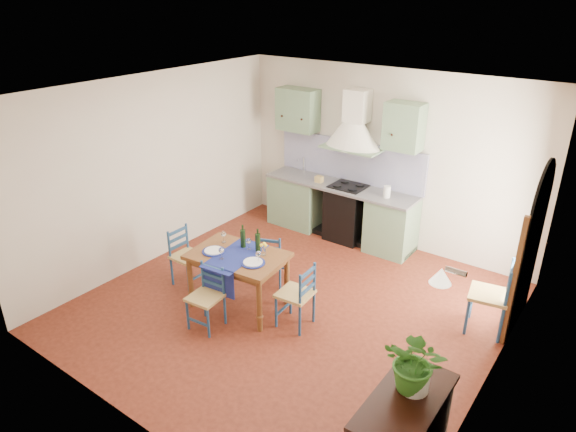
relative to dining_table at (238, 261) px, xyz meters
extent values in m
plane|color=#47180F|center=(0.57, 0.39, -0.68)|extent=(5.00, 5.00, 0.00)
cube|color=beige|center=(0.57, 2.89, 0.72)|extent=(5.00, 0.04, 2.80)
cube|color=slate|center=(-0.88, 2.58, -0.24)|extent=(0.90, 0.60, 0.88)
cube|color=slate|center=(0.92, 2.58, -0.24)|extent=(0.70, 0.60, 0.88)
cube|color=black|center=(0.12, 2.58, -0.24)|extent=(0.60, 0.58, 0.88)
cube|color=gray|center=(-0.03, 2.58, 0.22)|extent=(2.60, 0.64, 0.04)
cube|color=silver|center=(-0.88, 2.58, 0.22)|extent=(0.45, 0.40, 0.03)
cylinder|color=silver|center=(-0.88, 2.76, 0.37)|extent=(0.02, 0.02, 0.26)
cube|color=black|center=(0.12, 2.58, 0.25)|extent=(0.55, 0.48, 0.02)
cube|color=black|center=(-0.03, 2.63, -0.64)|extent=(2.60, 0.50, 0.08)
cube|color=#090B56|center=(-0.03, 2.85, 0.58)|extent=(2.65, 0.05, 0.68)
cube|color=slate|center=(-0.98, 2.71, 1.32)|extent=(0.70, 0.34, 0.70)
cube|color=slate|center=(0.92, 2.71, 1.32)|extent=(0.55, 0.34, 0.70)
cone|color=silver|center=(0.12, 2.64, 1.07)|extent=(0.96, 0.96, 0.40)
cube|color=silver|center=(0.12, 2.73, 1.52)|extent=(0.36, 0.30, 0.50)
cube|color=beige|center=(3.07, 0.39, 0.72)|extent=(0.04, 5.00, 2.80)
cube|color=black|center=(3.06, 1.79, 0.15)|extent=(0.03, 1.00, 1.65)
cylinder|color=black|center=(3.06, 1.79, 0.97)|extent=(0.03, 1.00, 1.00)
cube|color=brown|center=(3.03, 1.25, 0.15)|extent=(0.06, 0.06, 1.65)
cube|color=brown|center=(3.03, 2.33, 0.15)|extent=(0.06, 0.06, 1.65)
cube|color=brown|center=(3.04, 2.01, 0.30)|extent=(0.04, 0.55, 1.96)
cylinder|color=silver|center=(3.01, -1.04, 1.37)|extent=(0.15, 0.04, 0.04)
cone|color=#FFEDC6|center=(2.91, -1.04, 1.30)|extent=(0.16, 0.16, 0.12)
cube|color=beige|center=(-1.93, 0.39, 0.72)|extent=(0.04, 5.00, 2.80)
cube|color=white|center=(0.57, 0.39, 2.13)|extent=(5.00, 5.00, 0.01)
cube|color=brown|center=(0.00, 0.00, 0.06)|extent=(1.28, 0.93, 0.05)
cube|color=brown|center=(0.00, 0.00, -0.01)|extent=(1.15, 0.79, 0.08)
cylinder|color=brown|center=(-0.50, -0.38, -0.32)|extent=(0.07, 0.07, 0.71)
cylinder|color=brown|center=(-0.57, 0.28, -0.32)|extent=(0.07, 0.07, 0.71)
cylinder|color=brown|center=(0.56, -0.27, -0.32)|extent=(0.07, 0.07, 0.71)
cylinder|color=brown|center=(0.49, 0.39, -0.32)|extent=(0.07, 0.07, 0.71)
cube|color=navy|center=(0.00, -0.05, 0.09)|extent=(0.54, 0.94, 0.01)
cube|color=navy|center=(0.04, -0.40, -0.10)|extent=(0.45, 0.06, 0.38)
cylinder|color=navy|center=(-0.29, -0.13, 0.10)|extent=(0.30, 0.30, 0.01)
cylinder|color=white|center=(-0.29, -0.13, 0.11)|extent=(0.24, 0.24, 0.01)
cylinder|color=navy|center=(0.31, -0.06, 0.10)|extent=(0.30, 0.30, 0.01)
cylinder|color=white|center=(0.31, -0.06, 0.11)|extent=(0.24, 0.24, 0.01)
cylinder|color=black|center=(-0.08, 0.20, 0.24)|extent=(0.07, 0.07, 0.32)
cylinder|color=black|center=(0.15, 0.22, 0.24)|extent=(0.07, 0.07, 0.32)
cylinder|color=white|center=(0.28, 0.19, 0.14)|extent=(0.05, 0.05, 0.10)
sphere|color=yellow|center=(0.28, 0.19, 0.23)|extent=(0.10, 0.10, 0.10)
cylinder|color=navy|center=(-0.17, -0.76, -0.47)|extent=(0.03, 0.03, 0.41)
cylinder|color=navy|center=(-0.20, -0.44, -0.27)|extent=(0.03, 0.03, 0.81)
cylinder|color=navy|center=(0.15, -0.73, -0.47)|extent=(0.03, 0.03, 0.41)
cylinder|color=navy|center=(0.12, -0.41, -0.27)|extent=(0.03, 0.03, 0.81)
cube|color=tan|center=(-0.03, -0.59, -0.25)|extent=(0.41, 0.41, 0.04)
cube|color=navy|center=(-0.04, -0.43, -0.14)|extent=(0.34, 0.05, 0.04)
cube|color=navy|center=(-0.04, -0.43, -0.03)|extent=(0.34, 0.05, 0.04)
cube|color=navy|center=(-0.04, -0.43, 0.08)|extent=(0.34, 0.05, 0.04)
cube|color=navy|center=(-0.01, -0.75, -0.52)|extent=(0.32, 0.05, 0.02)
cylinder|color=navy|center=(0.07, 0.92, -0.47)|extent=(0.03, 0.03, 0.41)
cylinder|color=navy|center=(0.19, 0.63, -0.28)|extent=(0.03, 0.03, 0.79)
cylinder|color=navy|center=(-0.22, 0.80, -0.47)|extent=(0.03, 0.03, 0.41)
cylinder|color=navy|center=(-0.10, 0.51, -0.28)|extent=(0.03, 0.03, 0.79)
cube|color=tan|center=(-0.01, 0.72, -0.26)|extent=(0.48, 0.48, 0.04)
cube|color=navy|center=(0.05, 0.57, -0.15)|extent=(0.32, 0.15, 0.04)
cube|color=navy|center=(0.05, 0.57, -0.04)|extent=(0.32, 0.15, 0.04)
cube|color=navy|center=(0.05, 0.57, 0.06)|extent=(0.32, 0.15, 0.04)
cube|color=navy|center=(-0.07, 0.86, -0.52)|extent=(0.30, 0.14, 0.02)
cylinder|color=navy|center=(-0.78, -0.17, -0.46)|extent=(0.03, 0.03, 0.43)
cylinder|color=navy|center=(-1.11, -0.16, -0.26)|extent=(0.03, 0.03, 0.83)
cylinder|color=navy|center=(-0.78, 0.17, -0.46)|extent=(0.03, 0.03, 0.43)
cylinder|color=navy|center=(-1.11, 0.17, -0.26)|extent=(0.03, 0.03, 0.83)
cube|color=tan|center=(-0.94, 0.00, -0.24)|extent=(0.39, 0.39, 0.04)
cube|color=navy|center=(-1.11, 0.00, -0.12)|extent=(0.03, 0.35, 0.04)
cube|color=navy|center=(-1.11, 0.00, -0.01)|extent=(0.03, 0.35, 0.04)
cube|color=navy|center=(-1.11, 0.00, 0.10)|extent=(0.03, 0.35, 0.04)
cube|color=navy|center=(-0.78, 0.00, -0.51)|extent=(0.03, 0.33, 0.02)
cylinder|color=navy|center=(0.65, 0.25, -0.46)|extent=(0.03, 0.03, 0.43)
cylinder|color=navy|center=(0.99, 0.28, -0.25)|extent=(0.03, 0.03, 0.85)
cylinder|color=navy|center=(0.67, -0.09, -0.46)|extent=(0.03, 0.03, 0.43)
cylinder|color=navy|center=(1.01, -0.06, -0.25)|extent=(0.03, 0.03, 0.85)
cube|color=tan|center=(0.83, 0.09, -0.23)|extent=(0.42, 0.42, 0.04)
cube|color=navy|center=(1.00, 0.11, -0.11)|extent=(0.05, 0.36, 0.04)
cube|color=navy|center=(1.00, 0.11, 0.00)|extent=(0.05, 0.36, 0.04)
cube|color=navy|center=(1.00, 0.11, 0.12)|extent=(0.05, 0.36, 0.04)
cube|color=navy|center=(0.66, 0.08, -0.51)|extent=(0.05, 0.34, 0.02)
cylinder|color=navy|center=(2.55, 1.53, -0.43)|extent=(0.04, 0.04, 0.49)
cylinder|color=navy|center=(2.93, 1.59, -0.20)|extent=(0.04, 0.04, 0.96)
cylinder|color=navy|center=(2.62, 1.15, -0.43)|extent=(0.04, 0.04, 0.49)
cylinder|color=navy|center=(2.99, 1.22, -0.20)|extent=(0.04, 0.04, 0.96)
cube|color=tan|center=(2.77, 1.37, -0.17)|extent=(0.52, 0.52, 0.04)
cube|color=navy|center=(2.96, 1.40, -0.04)|extent=(0.10, 0.40, 0.05)
cube|color=navy|center=(2.96, 1.40, 0.09)|extent=(0.10, 0.40, 0.05)
cube|color=navy|center=(2.96, 1.40, 0.22)|extent=(0.10, 0.40, 0.05)
cube|color=navy|center=(2.58, 1.34, -0.49)|extent=(0.10, 0.38, 0.03)
cube|color=black|center=(2.84, -1.24, 0.24)|extent=(0.50, 1.05, 0.04)
cube|color=brown|center=(2.61, -1.01, -0.23)|extent=(0.02, 0.38, 0.63)
imported|color=#307221|center=(2.83, -1.10, 0.52)|extent=(0.54, 0.48, 0.53)
camera|label=1|loc=(3.90, -4.26, 3.20)|focal=32.00mm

